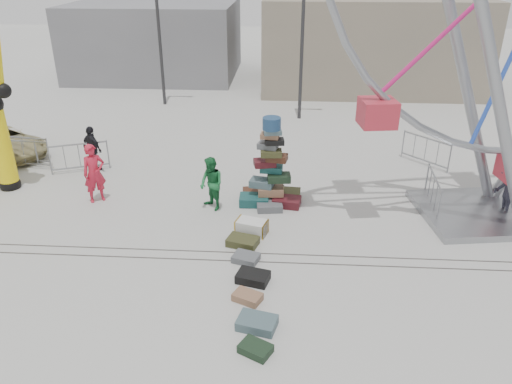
# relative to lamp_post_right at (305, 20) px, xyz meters

# --- Properties ---
(ground) EXTENTS (90.00, 90.00, 0.00)m
(ground) POSITION_rel_lamp_post_right_xyz_m (-3.09, -13.00, -4.48)
(ground) COLOR #9E9E99
(ground) RESTS_ON ground
(track_line_near) EXTENTS (40.00, 0.04, 0.01)m
(track_line_near) POSITION_rel_lamp_post_right_xyz_m (-3.09, -12.40, -4.48)
(track_line_near) COLOR #47443F
(track_line_near) RESTS_ON ground
(track_line_far) EXTENTS (40.00, 0.04, 0.01)m
(track_line_far) POSITION_rel_lamp_post_right_xyz_m (-3.09, -12.00, -4.48)
(track_line_far) COLOR #47443F
(track_line_far) RESTS_ON ground
(building_right) EXTENTS (12.00, 8.00, 5.00)m
(building_right) POSITION_rel_lamp_post_right_xyz_m (3.91, 7.00, -1.98)
(building_right) COLOR gray
(building_right) RESTS_ON ground
(building_left) EXTENTS (10.00, 8.00, 4.40)m
(building_left) POSITION_rel_lamp_post_right_xyz_m (-9.09, 9.00, -2.28)
(building_left) COLOR gray
(building_left) RESTS_ON ground
(lamp_post_right) EXTENTS (1.41, 0.25, 8.00)m
(lamp_post_right) POSITION_rel_lamp_post_right_xyz_m (0.00, 0.00, 0.00)
(lamp_post_right) COLOR #2D2D30
(lamp_post_right) RESTS_ON ground
(lamp_post_left) EXTENTS (1.41, 0.25, 8.00)m
(lamp_post_left) POSITION_rel_lamp_post_right_xyz_m (-7.00, 2.00, 0.00)
(lamp_post_left) COLOR #2D2D30
(lamp_post_left) RESTS_ON ground
(suitcase_tower) EXTENTS (1.97, 1.76, 2.81)m
(suitcase_tower) POSITION_rel_lamp_post_right_xyz_m (-1.14, -8.95, -3.69)
(suitcase_tower) COLOR #1B5150
(suitcase_tower) RESTS_ON ground
(steamer_trunk) EXTENTS (0.97, 0.72, 0.40)m
(steamer_trunk) POSITION_rel_lamp_post_right_xyz_m (-1.59, -10.97, -4.28)
(steamer_trunk) COLOR silver
(steamer_trunk) RESTS_ON ground
(row_case_0) EXTENTS (0.95, 0.77, 0.22)m
(row_case_0) POSITION_rel_lamp_post_right_xyz_m (-1.79, -11.60, -4.37)
(row_case_0) COLOR #3F4020
(row_case_0) RESTS_ON ground
(row_case_1) EXTENTS (0.77, 0.68, 0.18)m
(row_case_1) POSITION_rel_lamp_post_right_xyz_m (-1.64, -12.38, -4.39)
(row_case_1) COLOR slate
(row_case_1) RESTS_ON ground
(row_case_2) EXTENTS (0.88, 0.72, 0.23)m
(row_case_2) POSITION_rel_lamp_post_right_xyz_m (-1.40, -13.24, -4.37)
(row_case_2) COLOR black
(row_case_2) RESTS_ON ground
(row_case_3) EXTENTS (0.76, 0.66, 0.18)m
(row_case_3) POSITION_rel_lamp_post_right_xyz_m (-1.47, -13.99, -4.39)
(row_case_3) COLOR #94684B
(row_case_3) RESTS_ON ground
(row_case_4) EXTENTS (0.94, 0.75, 0.22)m
(row_case_4) POSITION_rel_lamp_post_right_xyz_m (-1.20, -14.87, -4.37)
(row_case_4) COLOR #4B656C
(row_case_4) RESTS_ON ground
(row_case_5) EXTENTS (0.76, 0.69, 0.18)m
(row_case_5) POSITION_rel_lamp_post_right_xyz_m (-1.18, -15.62, -4.39)
(row_case_5) COLOR #1B301D
(row_case_5) RESTS_ON ground
(barricade_dummy_a) EXTENTS (1.99, 0.39, 1.10)m
(barricade_dummy_a) POSITION_rel_lamp_post_right_xyz_m (-10.42, -6.39, -3.93)
(barricade_dummy_a) COLOR gray
(barricade_dummy_a) RESTS_ON ground
(barricade_dummy_b) EXTENTS (2.00, 0.32, 1.10)m
(barricade_dummy_b) POSITION_rel_lamp_post_right_xyz_m (-10.26, -6.75, -3.93)
(barricade_dummy_b) COLOR gray
(barricade_dummy_b) RESTS_ON ground
(barricade_dummy_c) EXTENTS (1.90, 0.82, 1.10)m
(barricade_dummy_c) POSITION_rel_lamp_post_right_xyz_m (-8.10, -6.95, -3.93)
(barricade_dummy_c) COLOR gray
(barricade_dummy_c) RESTS_ON ground
(barricade_wheel_front) EXTENTS (0.24, 2.00, 1.10)m
(barricade_wheel_front) POSITION_rel_lamp_post_right_xyz_m (3.86, -9.06, -3.93)
(barricade_wheel_front) COLOR gray
(barricade_wheel_front) RESTS_ON ground
(barricade_wheel_back) EXTENTS (1.42, 1.55, 1.10)m
(barricade_wheel_back) POSITION_rel_lamp_post_right_xyz_m (4.49, -5.52, -3.93)
(barricade_wheel_back) COLOR gray
(barricade_wheel_back) RESTS_ON ground
(pedestrian_red) EXTENTS (0.83, 0.77, 1.90)m
(pedestrian_red) POSITION_rel_lamp_post_right_xyz_m (-6.68, -9.20, -3.53)
(pedestrian_red) COLOR red
(pedestrian_red) RESTS_ON ground
(pedestrian_green) EXTENTS (1.02, 1.03, 1.68)m
(pedestrian_green) POSITION_rel_lamp_post_right_xyz_m (-2.92, -9.52, -3.64)
(pedestrian_green) COLOR #1A6933
(pedestrian_green) RESTS_ON ground
(pedestrian_black) EXTENTS (1.04, 0.88, 1.67)m
(pedestrian_black) POSITION_rel_lamp_post_right_xyz_m (-7.64, -6.80, -3.65)
(pedestrian_black) COLOR black
(pedestrian_black) RESTS_ON ground
(pedestrian_grey) EXTENTS (0.77, 1.14, 1.63)m
(pedestrian_grey) POSITION_rel_lamp_post_right_xyz_m (5.91, -9.40, -3.67)
(pedestrian_grey) COLOR #262532
(pedestrian_grey) RESTS_ON ground
(parked_suv) EXTENTS (4.36, 3.50, 1.10)m
(parked_suv) POSITION_rel_lamp_post_right_xyz_m (-11.71, -5.58, -3.93)
(parked_suv) COLOR tan
(parked_suv) RESTS_ON ground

